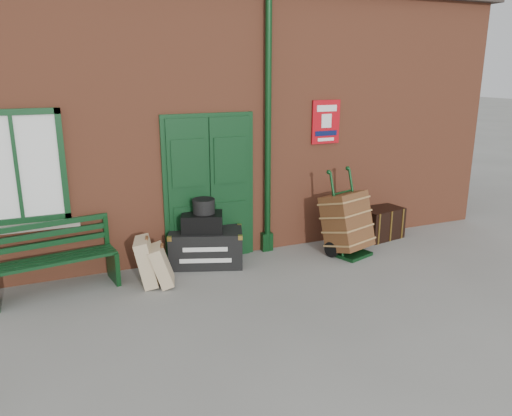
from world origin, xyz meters
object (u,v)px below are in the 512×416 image
bench (53,257)px  dark_trunk (380,223)px  porter_trolley (347,223)px  houdini_trunk (206,247)px

bench → dark_trunk: bench is taller
dark_trunk → bench: bearing=170.9°
porter_trolley → houdini_trunk: bearing=150.6°
houdini_trunk → porter_trolley: bearing=8.5°
bench → porter_trolley: 4.36m
bench → houdini_trunk: bearing=-5.4°
houdini_trunk → bench: bearing=-157.2°
bench → porter_trolley: (4.35, -0.31, 0.03)m
houdini_trunk → porter_trolley: size_ratio=0.81×
bench → porter_trolley: size_ratio=1.21×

